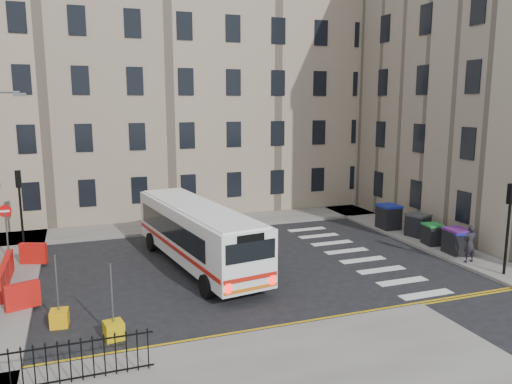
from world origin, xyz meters
TOP-DOWN VIEW (x-y plane):
  - ground at (0.00, 0.00)m, footprint 120.00×120.00m
  - pavement_north at (-6.00, 8.60)m, footprint 36.00×3.20m
  - pavement_east at (9.00, 4.00)m, footprint 2.40×26.00m
  - terrace_north at (-7.00, 15.50)m, footprint 38.30×10.80m
  - corner_east at (19.00, 5.00)m, footprint 17.80×24.30m
  - traffic_light_east at (8.60, -5.50)m, footprint 0.28×0.22m
  - traffic_light_nw at (-12.00, 6.50)m, footprint 0.28×0.22m
  - no_entry_north at (-12.50, 4.50)m, footprint 0.60×0.08m
  - roadworks_barriers at (-11.84, 0.50)m, footprint 1.66×6.26m
  - iron_railings at (-11.25, -8.20)m, footprint 7.80×0.04m
  - bus at (-3.92, 0.64)m, footprint 4.04×10.87m
  - wheelie_bin_a at (8.88, -2.47)m, footprint 1.31×1.38m
  - wheelie_bin_b at (8.79, -2.24)m, footprint 1.06×1.20m
  - wheelie_bin_c at (8.73, -0.52)m, footprint 1.04×1.15m
  - wheelie_bin_d at (9.05, 1.15)m, footprint 1.34×1.44m
  - wheelie_bin_e at (8.54, 3.25)m, footprint 1.18×1.34m
  - pedestrian at (8.35, -3.60)m, footprint 0.67×0.44m
  - bollard_yellow at (-10.00, -4.03)m, footprint 0.65×0.65m
  - bollard_chevron at (-8.28, -5.65)m, footprint 0.70×0.70m

SIDE VIEW (x-z plane):
  - ground at x=0.00m, z-range 0.00..0.00m
  - pavement_north at x=-6.00m, z-range 0.00..0.15m
  - pavement_east at x=9.00m, z-range 0.00..0.15m
  - bollard_yellow at x=-10.00m, z-range 0.00..0.60m
  - bollard_chevron at x=-8.28m, z-range 0.00..0.60m
  - roadworks_barriers at x=-11.84m, z-range 0.15..1.15m
  - wheelie_bin_c at x=8.73m, z-range 0.15..1.29m
  - iron_railings at x=-11.25m, z-range 0.15..1.35m
  - wheelie_bin_a at x=8.88m, z-range 0.16..1.36m
  - wheelie_bin_b at x=8.79m, z-range 0.16..1.44m
  - wheelie_bin_d at x=9.05m, z-range 0.16..1.45m
  - wheelie_bin_e at x=8.54m, z-range 0.16..1.61m
  - pedestrian at x=8.35m, z-range 0.15..1.98m
  - bus at x=-3.92m, z-range 0.22..3.11m
  - no_entry_north at x=-12.50m, z-range 0.58..3.58m
  - traffic_light_east at x=8.60m, z-range 0.82..4.92m
  - traffic_light_nw at x=-12.00m, z-range 0.82..4.92m
  - terrace_north at x=-7.00m, z-range 0.02..17.22m
  - corner_east at x=19.00m, z-range 0.02..19.22m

